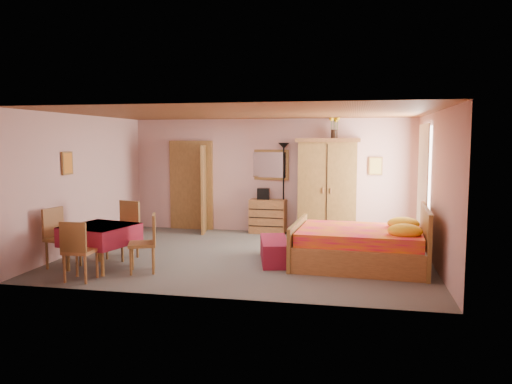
% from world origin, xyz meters
% --- Properties ---
extents(floor, '(6.50, 6.50, 0.00)m').
position_xyz_m(floor, '(0.00, 0.00, 0.00)').
color(floor, '#67635B').
rests_on(floor, ground).
extents(ceiling, '(6.50, 6.50, 0.00)m').
position_xyz_m(ceiling, '(0.00, 0.00, 2.60)').
color(ceiling, brown).
rests_on(ceiling, wall_back).
extents(wall_back, '(6.50, 0.10, 2.60)m').
position_xyz_m(wall_back, '(0.00, 2.50, 1.30)').
color(wall_back, '#C79590').
rests_on(wall_back, floor).
extents(wall_front, '(6.50, 0.10, 2.60)m').
position_xyz_m(wall_front, '(0.00, -2.50, 1.30)').
color(wall_front, '#C79590').
rests_on(wall_front, floor).
extents(wall_left, '(0.10, 5.00, 2.60)m').
position_xyz_m(wall_left, '(-3.25, 0.00, 1.30)').
color(wall_left, '#C79590').
rests_on(wall_left, floor).
extents(wall_right, '(0.10, 5.00, 2.60)m').
position_xyz_m(wall_right, '(3.25, 0.00, 1.30)').
color(wall_right, '#C79590').
rests_on(wall_right, floor).
extents(doorway, '(1.06, 0.12, 2.15)m').
position_xyz_m(doorway, '(-1.90, 2.47, 1.02)').
color(doorway, '#9E6B35').
rests_on(doorway, floor).
extents(window, '(0.08, 1.40, 1.95)m').
position_xyz_m(window, '(3.21, 1.20, 1.45)').
color(window, white).
rests_on(window, wall_right).
extents(picture_left, '(0.04, 0.32, 0.42)m').
position_xyz_m(picture_left, '(-3.22, -0.60, 1.70)').
color(picture_left, orange).
rests_on(picture_left, wall_left).
extents(picture_back, '(0.30, 0.04, 0.40)m').
position_xyz_m(picture_back, '(2.35, 2.47, 1.55)').
color(picture_back, '#D8BF59').
rests_on(picture_back, wall_back).
extents(chest_of_drawers, '(0.83, 0.44, 0.77)m').
position_xyz_m(chest_of_drawers, '(-0.02, 2.28, 0.39)').
color(chest_of_drawers, '#9C6135').
rests_on(chest_of_drawers, floor).
extents(wall_mirror, '(0.89, 0.11, 0.70)m').
position_xyz_m(wall_mirror, '(-0.02, 2.49, 1.55)').
color(wall_mirror, silver).
rests_on(wall_mirror, wall_back).
extents(stereo, '(0.29, 0.22, 0.25)m').
position_xyz_m(stereo, '(-0.14, 2.33, 0.90)').
color(stereo, black).
rests_on(stereo, chest_of_drawers).
extents(floor_lamp, '(0.33, 0.33, 2.06)m').
position_xyz_m(floor_lamp, '(0.32, 2.37, 1.03)').
color(floor_lamp, black).
rests_on(floor_lamp, floor).
extents(wardrobe, '(1.38, 0.71, 2.16)m').
position_xyz_m(wardrobe, '(1.33, 2.19, 1.08)').
color(wardrobe, olive).
rests_on(wardrobe, floor).
extents(sunflower_vase, '(0.22, 0.22, 0.52)m').
position_xyz_m(sunflower_vase, '(1.44, 2.29, 2.42)').
color(sunflower_vase, yellow).
rests_on(sunflower_vase, wardrobe).
extents(bed, '(2.31, 1.86, 1.03)m').
position_xyz_m(bed, '(2.01, -0.31, 0.51)').
color(bed, '#E7164B').
rests_on(bed, floor).
extents(bench, '(0.70, 1.26, 0.40)m').
position_xyz_m(bench, '(0.56, -0.36, 0.20)').
color(bench, maroon).
rests_on(bench, floor).
extents(dining_table, '(1.19, 1.19, 0.73)m').
position_xyz_m(dining_table, '(-2.19, -1.37, 0.36)').
color(dining_table, maroon).
rests_on(dining_table, floor).
extents(chair_south, '(0.42, 0.42, 0.92)m').
position_xyz_m(chair_south, '(-2.13, -2.07, 0.46)').
color(chair_south, '#AF6E3B').
rests_on(chair_south, floor).
extents(chair_north, '(0.59, 0.59, 1.02)m').
position_xyz_m(chair_north, '(-2.16, -0.65, 0.51)').
color(chair_north, brown).
rests_on(chair_north, floor).
extents(chair_west, '(0.53, 0.53, 1.00)m').
position_xyz_m(chair_west, '(-2.81, -1.45, 0.50)').
color(chair_west, olive).
rests_on(chair_west, floor).
extents(chair_east, '(0.55, 0.55, 0.94)m').
position_xyz_m(chair_east, '(-1.41, -1.44, 0.47)').
color(chair_east, olive).
rests_on(chair_east, floor).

